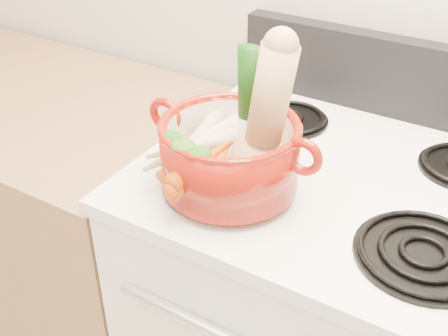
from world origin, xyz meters
The scene contains 23 objects.
cooktop centered at (0.00, 1.40, 0.93)m, with size 0.78×0.67×0.03m, color white.
control_backsplash centered at (0.00, 1.70, 1.04)m, with size 0.76×0.05×0.18m, color black.
counter_left centered at (-1.07, 1.40, 0.45)m, with size 1.36×0.65×0.90m, color #976C47.
burner_front_left centered at (-0.19, 1.24, 0.96)m, with size 0.22×0.22×0.02m, color black.
burner_front_right centered at (0.19, 1.24, 0.96)m, with size 0.22×0.22×0.02m, color black.
burner_back_left centered at (-0.19, 1.54, 0.96)m, with size 0.17×0.17×0.02m, color black.
dutch_oven centered at (-0.17, 1.24, 1.03)m, with size 0.25×0.25×0.12m, color maroon.
pot_handle_left centered at (-0.31, 1.24, 1.07)m, with size 0.07×0.07×0.02m, color maroon.
pot_handle_right centered at (-0.03, 1.24, 1.07)m, with size 0.07×0.07×0.02m, color maroon.
squash centered at (-0.10, 1.24, 1.12)m, with size 0.11×0.11×0.26m, color tan, non-canonical shape.
leek centered at (-0.14, 1.25, 1.12)m, with size 0.04×0.04×0.25m, color beige.
ginger centered at (-0.15, 1.30, 1.02)m, with size 0.08×0.06×0.04m, color #D3B882.
parsnip_0 centered at (-0.20, 1.27, 1.02)m, with size 0.04×0.04×0.23m, color beige.
parsnip_1 centered at (-0.26, 1.24, 1.02)m, with size 0.04×0.04×0.21m, color beige.
parsnip_2 centered at (-0.18, 1.26, 1.03)m, with size 0.04×0.04×0.18m, color beige.
parsnip_3 centered at (-0.24, 1.23, 1.03)m, with size 0.04×0.04×0.18m, color beige.
parsnip_4 centered at (-0.23, 1.28, 1.04)m, with size 0.05×0.05×0.24m, color beige.
parsnip_5 centered at (-0.25, 1.27, 1.04)m, with size 0.04×0.04×0.19m, color beige.
carrot_0 centered at (-0.18, 1.18, 1.02)m, with size 0.04×0.04×0.18m, color red.
carrot_1 centered at (-0.24, 1.20, 1.01)m, with size 0.03×0.03×0.13m, color #D33F0A.
carrot_2 centered at (-0.18, 1.21, 1.02)m, with size 0.03×0.03×0.17m, color #BD5A09.
carrot_3 centered at (-0.19, 1.19, 1.03)m, with size 0.03×0.03×0.13m, color #BD4809.
carrot_4 centered at (-0.19, 1.18, 1.03)m, with size 0.03×0.03×0.17m, color #C54E09.
Camera 1 is at (0.27, 0.50, 1.56)m, focal length 45.00 mm.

